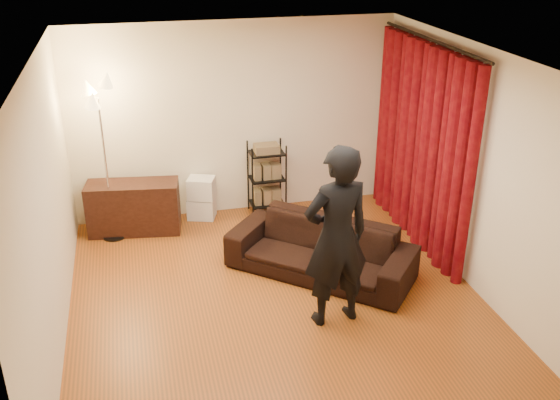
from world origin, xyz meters
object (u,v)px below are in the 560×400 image
object	(u,v)px
person	(336,237)
wire_shelf	(267,178)
storage_boxes	(201,198)
media_cabinet	(134,207)
floor_lamp	(106,162)
sofa	(321,250)

from	to	relation	value
person	wire_shelf	distance (m)	2.77
storage_boxes	wire_shelf	distance (m)	0.96
person	media_cabinet	bearing A→B (deg)	-60.66
floor_lamp	person	bearing A→B (deg)	-47.58
sofa	floor_lamp	bearing A→B (deg)	-171.84
media_cabinet	storage_boxes	bearing A→B (deg)	19.55
sofa	media_cabinet	size ratio (longest dim) A/B	1.81
wire_shelf	sofa	bearing A→B (deg)	-105.06
person	storage_boxes	size ratio (longest dim) A/B	3.19
sofa	storage_boxes	xyz separation A→B (m)	(-1.18, 1.84, -0.01)
storage_boxes	sofa	bearing A→B (deg)	-57.27
person	storage_boxes	world-z (taller)	person
sofa	media_cabinet	xyz separation A→B (m)	(-2.11, 1.65, 0.03)
media_cabinet	floor_lamp	bearing A→B (deg)	-151.74
media_cabinet	floor_lamp	xyz separation A→B (m)	(-0.29, -0.10, 0.71)
storage_boxes	floor_lamp	bearing A→B (deg)	-166.55
person	media_cabinet	world-z (taller)	person
media_cabinet	floor_lamp	size ratio (longest dim) A/B	0.57
person	sofa	bearing A→B (deg)	-106.63
sofa	storage_boxes	size ratio (longest dim) A/B	3.55
sofa	media_cabinet	distance (m)	2.68
sofa	person	distance (m)	1.15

